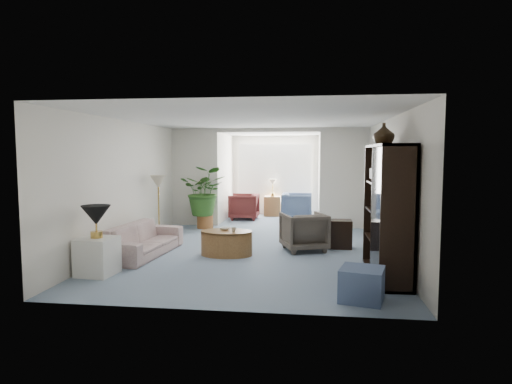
# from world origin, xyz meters

# --- Properties ---
(floor) EXTENTS (6.00, 6.00, 0.00)m
(floor) POSITION_xyz_m (0.00, 0.00, 0.00)
(floor) COLOR #7F8EA8
(floor) RESTS_ON ground
(sunroom_floor) EXTENTS (2.60, 2.60, 0.00)m
(sunroom_floor) POSITION_xyz_m (0.00, 4.10, 0.00)
(sunroom_floor) COLOR #7F8EA8
(sunroom_floor) RESTS_ON ground
(back_pier_left) EXTENTS (1.20, 0.12, 2.50)m
(back_pier_left) POSITION_xyz_m (-1.90, 3.00, 1.25)
(back_pier_left) COLOR silver
(back_pier_left) RESTS_ON ground
(back_pier_right) EXTENTS (1.20, 0.12, 2.50)m
(back_pier_right) POSITION_xyz_m (1.90, 3.00, 1.25)
(back_pier_right) COLOR silver
(back_pier_right) RESTS_ON ground
(back_header) EXTENTS (2.60, 0.12, 0.10)m
(back_header) POSITION_xyz_m (0.00, 3.00, 2.45)
(back_header) COLOR silver
(back_header) RESTS_ON back_pier_left
(window_pane) EXTENTS (2.20, 0.02, 1.50)m
(window_pane) POSITION_xyz_m (0.00, 5.18, 1.40)
(window_pane) COLOR white
(window_blinds) EXTENTS (2.20, 0.02, 1.50)m
(window_blinds) POSITION_xyz_m (0.00, 5.15, 1.40)
(window_blinds) COLOR white
(framed_picture) EXTENTS (0.04, 0.50, 0.40)m
(framed_picture) POSITION_xyz_m (2.46, -0.10, 1.70)
(framed_picture) COLOR beige
(sofa) EXTENTS (0.94, 2.03, 0.57)m
(sofa) POSITION_xyz_m (-1.96, -0.37, 0.29)
(sofa) COLOR beige
(sofa) RESTS_ON ground
(end_table) EXTENTS (0.57, 0.57, 0.58)m
(end_table) POSITION_xyz_m (-2.16, -1.72, 0.29)
(end_table) COLOR white
(end_table) RESTS_ON ground
(table_lamp) EXTENTS (0.44, 0.44, 0.30)m
(table_lamp) POSITION_xyz_m (-2.16, -1.72, 0.93)
(table_lamp) COLOR black
(table_lamp) RESTS_ON end_table
(floor_lamp) EXTENTS (0.36, 0.36, 0.28)m
(floor_lamp) POSITION_xyz_m (-2.24, 1.22, 1.25)
(floor_lamp) COLOR beige
(floor_lamp) RESTS_ON ground
(coffee_table) EXTENTS (1.16, 1.16, 0.45)m
(coffee_table) POSITION_xyz_m (-0.44, -0.19, 0.23)
(coffee_table) COLOR olive
(coffee_table) RESTS_ON ground
(coffee_bowl) EXTENTS (0.24, 0.24, 0.05)m
(coffee_bowl) POSITION_xyz_m (-0.49, -0.09, 0.47)
(coffee_bowl) COLOR white
(coffee_bowl) RESTS_ON coffee_table
(coffee_cup) EXTENTS (0.11, 0.11, 0.09)m
(coffee_cup) POSITION_xyz_m (-0.29, -0.29, 0.49)
(coffee_cup) COLOR beige
(coffee_cup) RESTS_ON coffee_table
(wingback_chair) EXTENTS (1.01, 1.02, 0.73)m
(wingback_chair) POSITION_xyz_m (0.96, 0.38, 0.37)
(wingback_chair) COLOR #595046
(wingback_chair) RESTS_ON ground
(side_table_dark) EXTENTS (0.47, 0.37, 0.56)m
(side_table_dark) POSITION_xyz_m (1.66, 0.68, 0.28)
(side_table_dark) COLOR black
(side_table_dark) RESTS_ON ground
(entertainment_cabinet) EXTENTS (0.48, 1.80, 2.00)m
(entertainment_cabinet) POSITION_xyz_m (2.23, -1.21, 1.00)
(entertainment_cabinet) COLOR black
(entertainment_cabinet) RESTS_ON ground
(cabinet_urn) EXTENTS (0.34, 0.34, 0.35)m
(cabinet_urn) POSITION_xyz_m (2.23, -0.71, 2.17)
(cabinet_urn) COLOR black
(cabinet_urn) RESTS_ON entertainment_cabinet
(ottoman) EXTENTS (0.64, 0.64, 0.42)m
(ottoman) POSITION_xyz_m (1.74, -2.41, 0.21)
(ottoman) COLOR slate
(ottoman) RESTS_ON ground
(plant_pot) EXTENTS (0.40, 0.40, 0.32)m
(plant_pot) POSITION_xyz_m (-1.54, 2.59, 0.16)
(plant_pot) COLOR brown
(plant_pot) RESTS_ON ground
(house_plant) EXTENTS (1.11, 0.96, 1.23)m
(house_plant) POSITION_xyz_m (-1.54, 2.59, 0.93)
(house_plant) COLOR #2E5C1F
(house_plant) RESTS_ON plant_pot
(sunroom_chair_blue) EXTENTS (0.85, 0.82, 0.77)m
(sunroom_chair_blue) POSITION_xyz_m (0.70, 4.16, 0.38)
(sunroom_chair_blue) COLOR slate
(sunroom_chair_blue) RESTS_ON ground
(sunroom_chair_maroon) EXTENTS (0.80, 0.78, 0.73)m
(sunroom_chair_maroon) POSITION_xyz_m (-0.80, 4.16, 0.36)
(sunroom_chair_maroon) COLOR #57211E
(sunroom_chair_maroon) RESTS_ON ground
(sunroom_table) EXTENTS (0.49, 0.38, 0.59)m
(sunroom_table) POSITION_xyz_m (-0.05, 4.91, 0.30)
(sunroom_table) COLOR olive
(sunroom_table) RESTS_ON ground
(shelf_clutter) EXTENTS (0.30, 1.22, 1.06)m
(shelf_clutter) POSITION_xyz_m (2.18, -1.34, 1.09)
(shelf_clutter) COLOR #4D4A48
(shelf_clutter) RESTS_ON entertainment_cabinet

